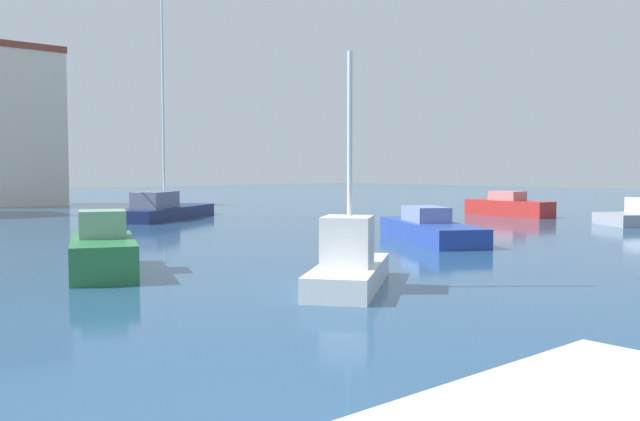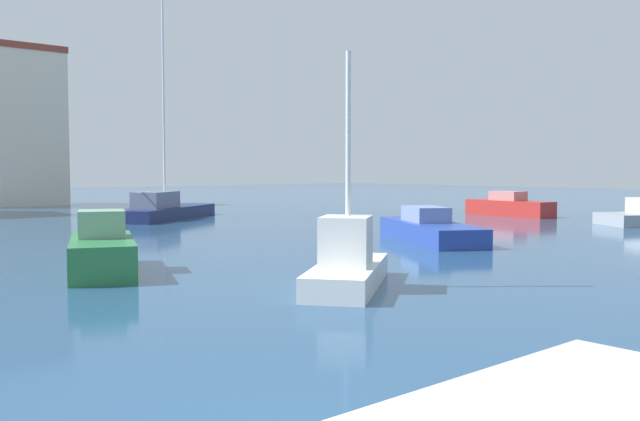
{
  "view_description": "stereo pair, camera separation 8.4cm",
  "coord_description": "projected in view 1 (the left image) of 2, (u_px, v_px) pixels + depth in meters",
  "views": [
    {
      "loc": [
        -3.34,
        -4.06,
        2.81
      ],
      "look_at": [
        16.33,
        18.46,
        1.02
      ],
      "focal_mm": 38.52,
      "sensor_mm": 36.0,
      "label": 1
    },
    {
      "loc": [
        -3.28,
        -4.12,
        2.81
      ],
      "look_at": [
        16.33,
        18.46,
        1.02
      ],
      "focal_mm": 38.52,
      "sensor_mm": 36.0,
      "label": 2
    }
  ],
  "objects": [
    {
      "name": "water",
      "position": [
        275.0,
        233.0,
        30.3
      ],
      "size": [
        160.0,
        160.0,
        0.0
      ],
      "primitive_type": "plane",
      "color": "navy",
      "rests_on": "ground"
    },
    {
      "name": "sailboat_white_mid_harbor",
      "position": [
        349.0,
        264.0,
        16.28
      ],
      "size": [
        4.59,
        4.01,
        5.59
      ],
      "color": "white",
      "rests_on": "water"
    },
    {
      "name": "sailboat_navy_distant_north",
      "position": [
        162.0,
        209.0,
        38.94
      ],
      "size": [
        8.43,
        6.95,
        12.69
      ],
      "color": "#19234C",
      "rests_on": "water"
    },
    {
      "name": "motorboat_green_far_right",
      "position": [
        103.0,
        251.0,
        18.67
      ],
      "size": [
        3.31,
        4.93,
        1.69
      ],
      "color": "#28703D",
      "rests_on": "water"
    },
    {
      "name": "motorboat_blue_outer_mooring",
      "position": [
        429.0,
        229.0,
        27.26
      ],
      "size": [
        5.3,
        7.22,
        1.32
      ],
      "color": "#233D93",
      "rests_on": "water"
    },
    {
      "name": "motorboat_red_far_left",
      "position": [
        508.0,
        206.0,
        41.68
      ],
      "size": [
        2.1,
        5.77,
        1.49
      ],
      "color": "#B22823",
      "rests_on": "water"
    },
    {
      "name": "harbor_office",
      "position": [
        10.0,
        126.0,
        53.03
      ],
      "size": [
        7.24,
        5.18,
        12.3
      ],
      "color": "beige",
      "rests_on": "ground"
    }
  ]
}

